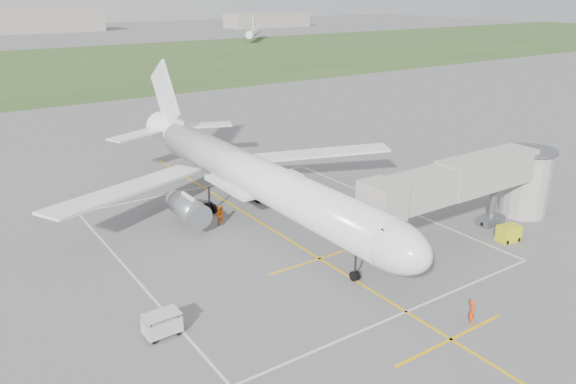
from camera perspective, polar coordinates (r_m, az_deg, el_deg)
ground at (r=55.07m, az=-3.12°, el=-2.92°), size 700.00×700.00×0.00m
grass_strip at (r=176.76m, az=-26.15°, el=11.01°), size 700.00×120.00×0.02m
apron_markings at (r=50.60m, az=0.33°, el=-5.03°), size 28.20×60.00×0.01m
airliner at (r=54.13m, az=-3.62°, el=1.62°), size 38.93×46.75×13.52m
jet_bridge at (r=54.13m, az=18.98°, el=0.94°), size 23.40×5.00×7.20m
gpu_unit at (r=54.18m, az=21.51°, el=-3.93°), size 2.14×1.67×1.46m
baggage_cart at (r=38.32m, az=-12.68°, el=-13.00°), size 2.37×1.45×1.64m
ramp_worker_nose at (r=40.54m, az=18.20°, el=-11.52°), size 0.77×0.69×1.77m
ramp_worker_wing at (r=54.23m, az=-6.99°, el=-2.30°), size 1.16×1.05×1.95m
distant_aircraft at (r=223.92m, az=-23.04°, el=13.85°), size 192.94×29.61×8.85m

